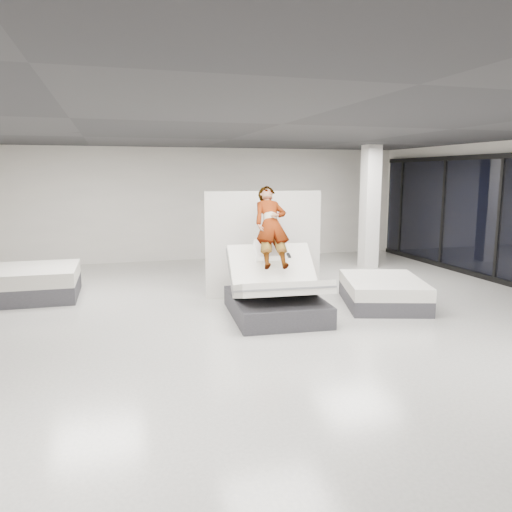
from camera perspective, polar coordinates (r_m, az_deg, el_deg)
The scene contains 8 objects.
room at distance 7.75m, azimuth 2.91°, elevation 2.94°, with size 14.00×14.04×3.20m.
hero_bed at distance 8.71m, azimuth 2.27°, elevation -4.37°, with size 1.66×2.12×1.30m.
person at distance 8.86m, azimuth 1.79°, elevation 1.64°, with size 0.61×0.40×1.67m, color slate.
remote at distance 8.61m, azimuth 3.76°, elevation 0.07°, with size 0.05×0.14×0.03m, color black.
divider_panel at distance 10.03m, azimuth 0.86°, elevation 1.35°, with size 2.34×0.11×2.13m, color white.
flat_bed_right_far at distance 9.78m, azimuth 14.29°, elevation -3.98°, with size 1.88×2.18×0.51m.
flat_bed_left_far at distance 10.99m, azimuth -25.57°, elevation -2.86°, with size 2.28×1.72×0.62m.
column at distance 13.48m, azimuth 12.87°, elevation 5.46°, with size 0.40×0.40×3.20m, color silver.
Camera 1 is at (-2.51, -7.28, 2.47)m, focal length 35.00 mm.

